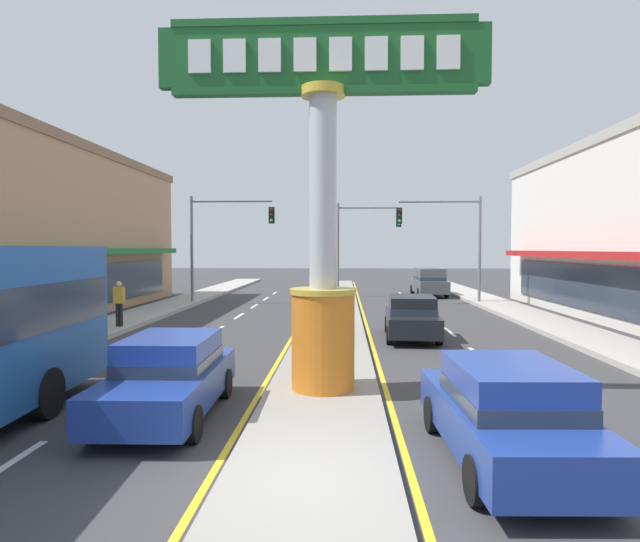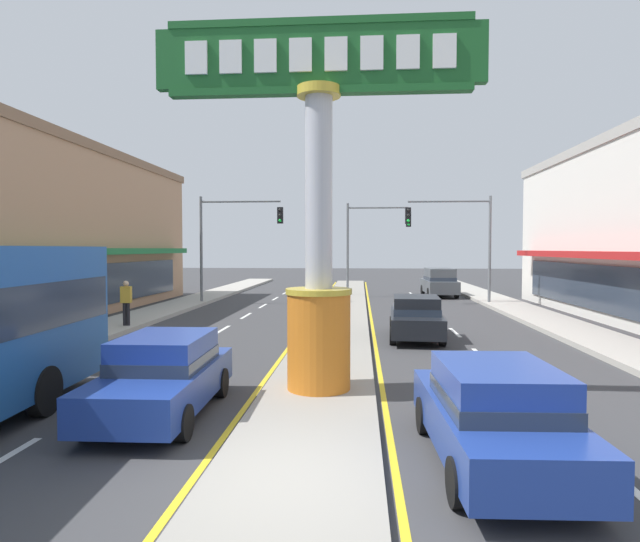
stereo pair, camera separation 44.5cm
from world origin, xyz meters
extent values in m
plane|color=#3A3A3D|center=(0.00, 0.00, 0.00)|extent=(160.00, 160.00, 0.00)
cube|color=gray|center=(0.00, 18.00, 0.07)|extent=(2.47, 52.00, 0.14)
cube|color=#ADA89E|center=(-9.04, 16.00, 0.09)|extent=(2.41, 60.00, 0.18)
cube|color=#ADA89E|center=(9.04, 16.00, 0.09)|extent=(2.41, 60.00, 0.18)
cube|color=silver|center=(-4.53, 4.80, 0.00)|extent=(0.14, 2.20, 0.01)
cube|color=silver|center=(-4.53, 9.20, 0.00)|extent=(0.14, 2.20, 0.01)
cube|color=silver|center=(-4.53, 13.60, 0.00)|extent=(0.14, 2.20, 0.01)
cube|color=silver|center=(-4.53, 18.00, 0.00)|extent=(0.14, 2.20, 0.01)
cube|color=silver|center=(-4.53, 22.40, 0.00)|extent=(0.14, 2.20, 0.01)
cube|color=silver|center=(-4.53, 26.80, 0.00)|extent=(0.14, 2.20, 0.01)
cube|color=silver|center=(-4.53, 31.20, 0.00)|extent=(0.14, 2.20, 0.01)
cube|color=silver|center=(4.53, 0.40, 0.00)|extent=(0.14, 2.20, 0.01)
cube|color=silver|center=(4.53, 4.80, 0.00)|extent=(0.14, 2.20, 0.01)
cube|color=silver|center=(4.53, 9.20, 0.00)|extent=(0.14, 2.20, 0.01)
cube|color=silver|center=(4.53, 13.60, 0.00)|extent=(0.14, 2.20, 0.01)
cube|color=silver|center=(4.53, 18.00, 0.00)|extent=(0.14, 2.20, 0.01)
cube|color=silver|center=(4.53, 22.40, 0.00)|extent=(0.14, 2.20, 0.01)
cube|color=silver|center=(4.53, 26.80, 0.00)|extent=(0.14, 2.20, 0.01)
cube|color=silver|center=(4.53, 31.20, 0.00)|extent=(0.14, 2.20, 0.01)
cube|color=yellow|center=(-1.41, 18.00, 0.00)|extent=(0.12, 52.00, 0.01)
cube|color=yellow|center=(1.41, 18.00, 0.00)|extent=(0.12, 52.00, 0.01)
cylinder|color=orange|center=(0.00, 4.54, 1.18)|extent=(1.38, 1.38, 2.08)
cylinder|color=gold|center=(0.00, 4.54, 2.28)|extent=(1.45, 1.45, 0.12)
cylinder|color=#B7B7BC|center=(0.00, 4.54, 4.45)|extent=(0.59, 0.59, 4.45)
cylinder|color=gold|center=(0.00, 4.54, 6.57)|extent=(0.95, 0.95, 0.20)
cube|color=#195623|center=(0.00, 4.54, 7.31)|extent=(7.08, 0.24, 1.28)
cube|color=#195623|center=(0.00, 4.54, 8.03)|extent=(6.51, 0.29, 0.16)
cube|color=#195623|center=(0.00, 4.54, 6.59)|extent=(6.51, 0.29, 0.16)
cube|color=white|center=(-2.63, 4.39, 7.31)|extent=(0.48, 0.06, 0.70)
cube|color=white|center=(-1.88, 4.39, 7.31)|extent=(0.48, 0.06, 0.70)
cube|color=white|center=(-1.13, 4.39, 7.31)|extent=(0.48, 0.06, 0.70)
cube|color=white|center=(-0.38, 4.39, 7.31)|extent=(0.48, 0.06, 0.70)
cube|color=white|center=(0.38, 4.39, 7.31)|extent=(0.48, 0.06, 0.70)
cube|color=white|center=(1.13, 4.39, 7.31)|extent=(0.48, 0.06, 0.70)
cube|color=white|center=(1.88, 4.39, 7.31)|extent=(0.48, 0.06, 0.70)
cube|color=white|center=(2.63, 4.39, 7.31)|extent=(0.48, 0.06, 0.70)
cube|color=tan|center=(-15.17, 16.96, 3.86)|extent=(7.66, 24.06, 7.71)
cube|color=#89674C|center=(-15.17, 16.96, 7.94)|extent=(7.81, 24.54, 0.45)
cube|color=#1E7038|center=(-10.89, 16.96, 3.08)|extent=(0.90, 20.45, 0.30)
cube|color=#283342|center=(-11.30, 16.96, 1.50)|extent=(0.08, 19.73, 2.00)
cube|color=#B21E1E|center=(10.83, 15.15, 2.95)|extent=(0.90, 21.86, 0.30)
cube|color=#283342|center=(11.24, 15.15, 1.50)|extent=(0.08, 21.08, 2.00)
cylinder|color=slate|center=(-8.23, 23.08, 3.10)|extent=(0.16, 0.16, 6.20)
cylinder|color=slate|center=(-5.92, 23.08, 5.90)|extent=(4.62, 0.12, 0.12)
cube|color=black|center=(-3.61, 22.92, 5.09)|extent=(0.32, 0.24, 0.92)
sphere|color=black|center=(-3.61, 22.78, 5.39)|extent=(0.17, 0.17, 0.17)
sphere|color=black|center=(-3.61, 22.78, 5.09)|extent=(0.17, 0.17, 0.17)
sphere|color=#19D83F|center=(-3.61, 22.78, 4.79)|extent=(0.17, 0.17, 0.17)
cylinder|color=slate|center=(8.23, 23.85, 3.10)|extent=(0.16, 0.16, 6.20)
cylinder|color=slate|center=(5.92, 23.85, 5.90)|extent=(4.62, 0.12, 0.12)
cube|color=black|center=(3.61, 23.69, 5.09)|extent=(0.32, 0.24, 0.92)
sphere|color=black|center=(3.61, 23.55, 5.39)|extent=(0.17, 0.17, 0.17)
sphere|color=black|center=(3.61, 23.55, 5.09)|extent=(0.17, 0.17, 0.17)
sphere|color=#19D83F|center=(3.61, 23.55, 4.79)|extent=(0.17, 0.17, 0.17)
cylinder|color=slate|center=(0.07, 28.25, 3.10)|extent=(0.16, 0.16, 6.20)
cylinder|color=slate|center=(2.05, 28.25, 5.90)|extent=(3.96, 0.12, 0.12)
cube|color=black|center=(4.03, 28.09, 5.09)|extent=(0.32, 0.24, 0.92)
sphere|color=black|center=(4.03, 27.95, 5.39)|extent=(0.17, 0.17, 0.17)
sphere|color=black|center=(4.03, 27.95, 5.09)|extent=(0.17, 0.17, 0.17)
sphere|color=#19D83F|center=(4.03, 27.95, 4.79)|extent=(0.17, 0.17, 0.17)
cube|color=black|center=(2.88, 12.07, 0.60)|extent=(2.00, 4.39, 0.66)
cube|color=black|center=(2.87, 11.90, 1.23)|extent=(1.67, 2.23, 0.60)
cube|color=#283342|center=(2.87, 11.90, 1.05)|extent=(1.70, 2.26, 0.24)
cylinder|color=black|center=(2.15, 13.45, 0.31)|extent=(0.25, 0.63, 0.62)
cylinder|color=black|center=(3.77, 13.36, 0.31)|extent=(0.25, 0.63, 0.62)
cylinder|color=black|center=(2.00, 10.79, 0.31)|extent=(0.25, 0.63, 0.62)
cylinder|color=black|center=(3.62, 10.70, 0.31)|extent=(0.25, 0.63, 0.62)
cube|color=#4C5156|center=(6.18, 29.12, 0.70)|extent=(2.03, 4.65, 0.80)
cube|color=#4C5156|center=(6.19, 28.94, 1.50)|extent=(1.75, 2.90, 0.80)
cube|color=#283342|center=(6.19, 28.94, 1.22)|extent=(1.79, 2.93, 0.24)
cylinder|color=black|center=(5.27, 30.52, 0.34)|extent=(0.24, 0.69, 0.68)
cylinder|color=black|center=(7.01, 30.57, 0.34)|extent=(0.24, 0.69, 0.68)
cylinder|color=black|center=(5.35, 27.67, 0.34)|extent=(0.24, 0.69, 0.68)
cylinder|color=black|center=(7.10, 27.72, 0.34)|extent=(0.24, 0.69, 0.68)
cylinder|color=black|center=(-5.16, 2.68, 0.48)|extent=(0.32, 0.97, 0.96)
cube|color=navy|center=(2.88, 0.96, 0.60)|extent=(1.93, 4.37, 0.66)
cube|color=navy|center=(2.89, 0.79, 1.23)|extent=(1.63, 2.21, 0.60)
cube|color=#283342|center=(2.89, 0.79, 1.05)|extent=(1.67, 2.23, 0.24)
cylinder|color=black|center=(2.02, 2.26, 0.31)|extent=(0.24, 0.63, 0.62)
cylinder|color=black|center=(3.64, 2.33, 0.31)|extent=(0.24, 0.63, 0.62)
cylinder|color=black|center=(2.13, -0.40, 0.31)|extent=(0.24, 0.63, 0.62)
cylinder|color=black|center=(3.74, -0.34, 0.31)|extent=(0.24, 0.63, 0.62)
cube|color=navy|center=(-2.88, 2.86, 0.60)|extent=(1.86, 4.34, 0.66)
cube|color=navy|center=(-2.89, 3.04, 1.23)|extent=(1.60, 2.19, 0.60)
cube|color=#283342|center=(-2.89, 3.04, 1.05)|extent=(1.63, 2.21, 0.24)
cylinder|color=black|center=(-2.04, 1.55, 0.31)|extent=(0.23, 0.62, 0.62)
cylinder|color=black|center=(-3.66, 1.51, 0.31)|extent=(0.23, 0.62, 0.62)
cylinder|color=black|center=(-2.10, 4.22, 0.31)|extent=(0.23, 0.62, 0.62)
cylinder|color=black|center=(-3.72, 4.18, 0.31)|extent=(0.23, 0.62, 0.62)
cylinder|color=black|center=(-8.36, 13.27, 0.63)|extent=(0.14, 0.14, 0.90)
cylinder|color=black|center=(-8.22, 13.27, 0.63)|extent=(0.14, 0.14, 0.90)
cube|color=gold|center=(-8.29, 13.27, 1.40)|extent=(0.41, 0.24, 0.65)
sphere|color=beige|center=(-8.29, 13.27, 1.84)|extent=(0.22, 0.22, 0.22)
camera|label=1|loc=(0.45, -7.04, 3.21)|focal=29.93mm
camera|label=2|loc=(0.90, -7.01, 3.21)|focal=29.93mm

